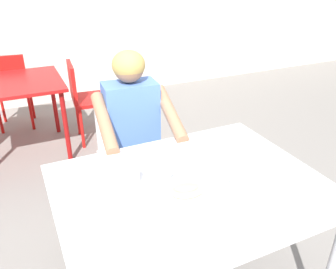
# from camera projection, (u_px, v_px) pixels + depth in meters

# --- Properties ---
(table_foreground) EXTENTS (1.24, 0.95, 0.76)m
(table_foreground) POSITION_uv_depth(u_px,v_px,m) (191.00, 196.00, 1.64)
(table_foreground) COLOR silver
(table_foreground) RESTS_ON ground
(thali_tray) EXTENTS (0.34, 0.34, 0.03)m
(thali_tray) POSITION_uv_depth(u_px,v_px,m) (199.00, 187.00, 1.57)
(thali_tray) COLOR #B7BABF
(thali_tray) RESTS_ON table_foreground
(drinking_cup) EXTENTS (0.07, 0.07, 0.11)m
(drinking_cup) POSITION_uv_depth(u_px,v_px,m) (132.00, 176.00, 1.57)
(drinking_cup) COLOR white
(drinking_cup) RESTS_ON table_foreground
(chair_foreground) EXTENTS (0.45, 0.46, 0.80)m
(chair_foreground) POSITION_uv_depth(u_px,v_px,m) (128.00, 151.00, 2.49)
(chair_foreground) COLOR silver
(chair_foreground) RESTS_ON ground
(diner_foreground) EXTENTS (0.52, 0.57, 1.23)m
(diner_foreground) POSITION_uv_depth(u_px,v_px,m) (135.00, 131.00, 2.19)
(diner_foreground) COLOR #3A3A3A
(diner_foreground) RESTS_ON ground
(table_background_red) EXTENTS (0.89, 0.82, 0.73)m
(table_background_red) POSITION_uv_depth(u_px,v_px,m) (12.00, 91.00, 3.12)
(table_background_red) COLOR #B71414
(table_background_red) RESTS_ON ground
(chair_red_right) EXTENTS (0.46, 0.45, 0.83)m
(chair_red_right) POSITION_uv_depth(u_px,v_px,m) (86.00, 95.00, 3.46)
(chair_red_right) COLOR red
(chair_red_right) RESTS_ON ground
(chair_red_far) EXTENTS (0.45, 0.45, 0.85)m
(chair_red_far) POSITION_uv_depth(u_px,v_px,m) (10.00, 87.00, 3.70)
(chair_red_far) COLOR red
(chair_red_far) RESTS_ON ground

